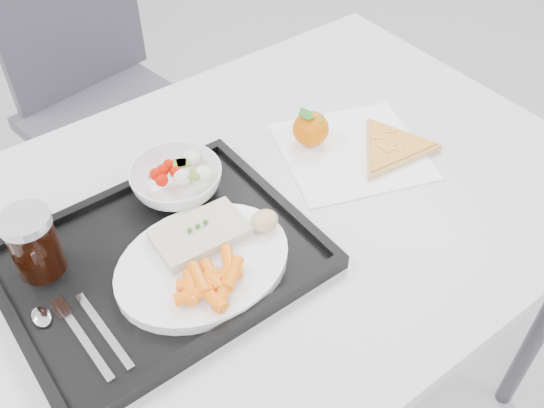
# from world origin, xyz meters

# --- Properties ---
(table) EXTENTS (1.20, 0.80, 0.75)m
(table) POSITION_xyz_m (0.00, 0.30, 0.68)
(table) COLOR silver
(table) RESTS_ON ground
(chair) EXTENTS (0.48, 0.48, 0.93)m
(chair) POSITION_xyz_m (0.07, 1.12, 0.54)
(chair) COLOR #3A3A42
(chair) RESTS_ON ground
(tray) EXTENTS (0.45, 0.35, 0.03)m
(tray) POSITION_xyz_m (-0.18, 0.28, 0.76)
(tray) COLOR black
(tray) RESTS_ON table
(dinner_plate) EXTENTS (0.27, 0.27, 0.02)m
(dinner_plate) POSITION_xyz_m (-0.14, 0.23, 0.77)
(dinner_plate) COLOR white
(dinner_plate) RESTS_ON tray
(fish_fillet) EXTENTS (0.14, 0.09, 0.03)m
(fish_fillet) POSITION_xyz_m (-0.12, 0.27, 0.79)
(fish_fillet) COLOR beige
(fish_fillet) RESTS_ON dinner_plate
(bread_roll) EXTENTS (0.05, 0.04, 0.03)m
(bread_roll) POSITION_xyz_m (-0.03, 0.23, 0.80)
(bread_roll) COLOR beige
(bread_roll) RESTS_ON dinner_plate
(salad_bowl) EXTENTS (0.15, 0.15, 0.05)m
(salad_bowl) POSITION_xyz_m (-0.08, 0.40, 0.79)
(salad_bowl) COLOR white
(salad_bowl) RESTS_ON tray
(cola_glass) EXTENTS (0.07, 0.07, 0.11)m
(cola_glass) POSITION_xyz_m (-0.33, 0.37, 0.82)
(cola_glass) COLOR black
(cola_glass) RESTS_ON tray
(cutlery) EXTENTS (0.08, 0.17, 0.01)m
(cutlery) POSITION_xyz_m (-0.33, 0.25, 0.77)
(cutlery) COLOR silver
(cutlery) RESTS_ON tray
(napkin) EXTENTS (0.32, 0.31, 0.00)m
(napkin) POSITION_xyz_m (0.23, 0.31, 0.75)
(napkin) COLOR white
(napkin) RESTS_ON table
(tangerine) EXTENTS (0.08, 0.08, 0.07)m
(tangerine) POSITION_xyz_m (0.19, 0.37, 0.79)
(tangerine) COLOR orange
(tangerine) RESTS_ON napkin
(pizza_slice) EXTENTS (0.26, 0.26, 0.02)m
(pizza_slice) POSITION_xyz_m (0.29, 0.27, 0.76)
(pizza_slice) COLOR #DDB171
(pizza_slice) RESTS_ON napkin
(carrot_pile) EXTENTS (0.12, 0.09, 0.03)m
(carrot_pile) POSITION_xyz_m (-0.16, 0.18, 0.80)
(carrot_pile) COLOR orange
(carrot_pile) RESTS_ON dinner_plate
(salad_contents) EXTENTS (0.10, 0.08, 0.03)m
(salad_contents) POSITION_xyz_m (-0.07, 0.40, 0.80)
(salad_contents) COLOR #B30E00
(salad_contents) RESTS_ON salad_bowl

